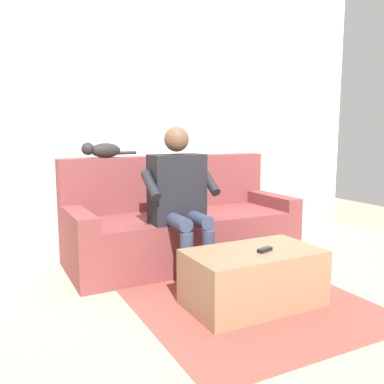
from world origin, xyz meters
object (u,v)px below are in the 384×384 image
couch (180,225)px  coffee_table (253,278)px  person_solo_seated (180,194)px  cat_on_backrest (102,150)px  remote_black (265,250)px

couch → coffee_table: 1.17m
couch → person_solo_seated: person_solo_seated is taller
coffee_table → cat_on_backrest: (0.64, -1.43, 0.82)m
cat_on_backrest → couch: bearing=157.2°
couch → remote_black: 1.23m
coffee_table → remote_black: 0.22m
person_solo_seated → coffee_table: bearing=105.6°
coffee_table → couch: bearing=-90.0°
couch → cat_on_backrest: size_ratio=4.13×
couch → coffee_table: bearing=90.0°
remote_black → person_solo_seated: bearing=91.3°
couch → person_solo_seated: bearing=64.9°
coffee_table → remote_black: bearing=130.8°
remote_black → couch: bearing=75.8°
remote_black → cat_on_backrest: bearing=98.2°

